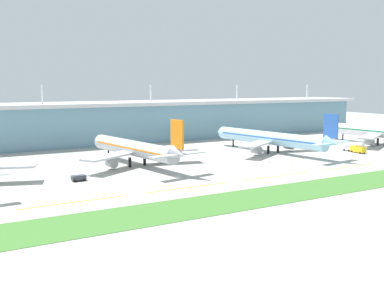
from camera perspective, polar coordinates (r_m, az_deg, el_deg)
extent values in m
plane|color=#A8A59E|center=(156.51, 11.17, -3.79)|extent=(600.00, 600.00, 0.00)
cube|color=#6693A8|center=(248.96, -5.71, 2.72)|extent=(280.00, 28.00, 19.35)
cube|color=silver|center=(248.32, -5.74, 5.15)|extent=(288.00, 34.00, 1.80)
cylinder|color=silver|center=(225.62, -18.34, 5.95)|extent=(0.90, 0.90, 9.00)
cylinder|color=silver|center=(243.05, -5.22, 6.38)|extent=(0.90, 0.90, 9.00)
cylinder|color=silver|center=(271.14, 5.68, 6.49)|extent=(0.90, 0.90, 9.00)
cylinder|color=silver|center=(306.97, 14.29, 6.41)|extent=(0.90, 0.90, 9.00)
cylinder|color=#ADB2BC|center=(171.79, -7.44, -0.51)|extent=(13.66, 52.13, 5.80)
cone|color=#ADB2BC|center=(196.05, -11.66, 0.38)|extent=(6.06, 4.80, 5.51)
cone|color=#ADB2BC|center=(147.84, -1.64, -1.28)|extent=(5.89, 7.30, 5.72)
cube|color=orange|center=(147.79, -1.88, 1.24)|extent=(1.67, 6.43, 9.50)
cube|color=#ADB2BC|center=(145.08, -3.49, -1.54)|extent=(10.37, 4.69, 0.36)
cube|color=#ADB2BC|center=(151.58, -0.09, -1.13)|extent=(10.37, 4.69, 0.36)
cube|color=#B7BABF|center=(162.31, -10.25, -1.50)|extent=(24.10, 18.13, 0.70)
cylinder|color=gray|center=(164.58, -10.10, -2.36)|extent=(3.85, 4.94, 3.20)
cube|color=#B7BABF|center=(174.79, -3.31, -0.76)|extent=(24.92, 12.10, 0.70)
cylinder|color=gray|center=(175.71, -3.90, -1.64)|extent=(3.85, 4.94, 3.20)
cylinder|color=black|center=(189.22, -10.46, -1.28)|extent=(0.70, 0.70, 3.60)
cylinder|color=black|center=(168.34, -7.82, -2.30)|extent=(1.10, 1.10, 3.60)
cylinder|color=black|center=(171.64, -5.98, -2.08)|extent=(1.10, 1.10, 3.60)
cube|color=orange|center=(171.73, -7.44, -0.38)|extent=(12.91, 47.01, 0.60)
cylinder|color=#9ED1EA|center=(205.57, 9.58, 0.76)|extent=(14.81, 60.69, 5.80)
cone|color=#9ED1EA|center=(228.28, 3.57, 1.51)|extent=(6.05, 4.78, 5.51)
cone|color=#9ED1EA|center=(184.99, 17.25, 0.16)|extent=(5.87, 7.29, 5.72)
cube|color=#2D5BB7|center=(184.88, 17.07, 2.17)|extent=(1.65, 6.43, 9.50)
cube|color=#9ED1EA|center=(180.82, 16.13, -0.03)|extent=(10.37, 4.66, 0.36)
cube|color=#9ED1EA|center=(189.83, 18.06, 0.24)|extent=(10.37, 4.66, 0.36)
cube|color=#B7BABF|center=(194.00, 8.16, 0.00)|extent=(24.12, 18.08, 0.70)
cylinder|color=gray|center=(196.22, 8.08, -0.74)|extent=(3.84, 4.93, 3.20)
cube|color=#B7BABF|center=(211.94, 12.64, 0.53)|extent=(24.92, 12.17, 0.70)
cylinder|color=gray|center=(212.27, 12.11, -0.21)|extent=(3.84, 4.93, 3.20)
cylinder|color=black|center=(221.85, 5.21, 0.10)|extent=(0.70, 0.70, 3.60)
cylinder|color=black|center=(201.82, 9.57, -0.71)|extent=(1.10, 1.10, 3.60)
cylinder|color=black|center=(206.58, 10.76, -0.55)|extent=(1.10, 1.10, 3.60)
cube|color=#2D5BB7|center=(205.52, 9.58, 0.87)|extent=(13.94, 54.71, 0.60)
cylinder|color=silver|center=(248.53, 22.19, 1.46)|extent=(11.25, 53.27, 5.80)
cone|color=silver|center=(264.67, 16.97, 2.02)|extent=(5.89, 4.55, 5.51)
cube|color=#B7BABF|center=(236.22, 21.52, 0.88)|extent=(24.39, 17.25, 0.70)
cylinder|color=gray|center=(238.31, 21.36, 0.27)|extent=(3.65, 4.81, 3.20)
cylinder|color=black|center=(260.03, 18.44, 0.83)|extent=(0.70, 0.70, 3.60)
cylinder|color=black|center=(244.74, 22.33, 0.26)|extent=(1.10, 1.10, 3.60)
cube|color=#146B38|center=(248.49, 22.19, 1.55)|extent=(10.74, 48.00, 0.60)
cube|color=yellow|center=(121.87, -14.68, -7.11)|extent=(28.00, 0.70, 0.04)
cube|color=yellow|center=(134.33, -0.48, -5.51)|extent=(28.00, 0.70, 0.04)
cube|color=yellow|center=(153.45, 10.70, -3.99)|extent=(28.00, 0.70, 0.04)
cube|color=yellow|center=(177.10, 19.12, -2.75)|extent=(28.00, 0.70, 0.04)
cube|color=#3D702D|center=(141.65, 16.76, -5.13)|extent=(300.00, 18.00, 0.10)
cube|color=#333842|center=(147.52, -14.08, -4.11)|extent=(4.47, 2.53, 1.40)
cylinder|color=black|center=(149.12, -13.63, -4.24)|extent=(0.91, 0.38, 0.90)
cylinder|color=black|center=(147.10, -13.37, -4.39)|extent=(0.91, 0.38, 0.90)
cylinder|color=black|center=(148.24, -14.77, -4.35)|extent=(0.91, 0.38, 0.90)
cylinder|color=black|center=(146.21, -14.52, -4.50)|extent=(0.91, 0.38, 0.90)
cube|color=silver|center=(218.78, 19.01, -0.53)|extent=(2.14, 3.76, 1.60)
cube|color=silver|center=(218.63, 19.02, -0.23)|extent=(2.10, 3.40, 0.16)
cylinder|color=black|center=(218.97, 18.61, -0.72)|extent=(0.43, 0.93, 0.90)
cylinder|color=black|center=(220.27, 18.85, -0.68)|extent=(0.43, 0.93, 0.90)
cylinder|color=black|center=(217.51, 19.14, -0.79)|extent=(0.43, 0.93, 0.90)
cylinder|color=black|center=(218.82, 19.39, -0.76)|extent=(0.43, 0.93, 0.90)
cube|color=gold|center=(214.46, 20.18, -0.60)|extent=(3.26, 7.41, 2.60)
cylinder|color=silver|center=(213.61, 20.36, -0.05)|extent=(2.36, 4.17, 2.00)
cylinder|color=black|center=(215.61, 19.47, -0.88)|extent=(0.43, 0.93, 0.90)
cylinder|color=black|center=(217.22, 19.92, -0.84)|extent=(0.43, 0.93, 0.90)
cylinder|color=black|center=(212.05, 20.41, -1.06)|extent=(0.43, 0.93, 0.90)
cylinder|color=black|center=(213.70, 20.86, -1.01)|extent=(0.43, 0.93, 0.90)
cone|color=orange|center=(179.53, 9.74, -2.20)|extent=(0.56, 0.56, 0.70)
cone|color=orange|center=(178.77, 12.58, -2.31)|extent=(0.56, 0.56, 0.70)
cone|color=orange|center=(190.25, 13.80, -1.76)|extent=(0.56, 0.56, 0.70)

